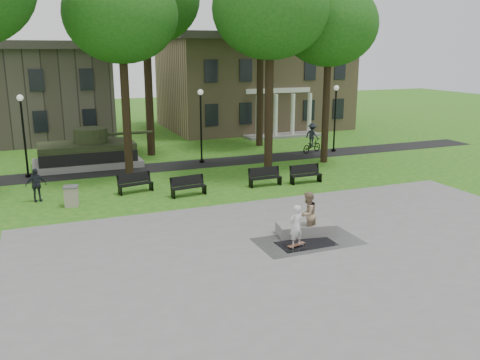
% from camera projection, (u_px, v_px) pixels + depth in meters
% --- Properties ---
extents(ground, '(120.00, 120.00, 0.00)m').
position_uv_depth(ground, '(278.00, 220.00, 21.89)').
color(ground, '#246016').
rests_on(ground, ground).
extents(plaza, '(22.00, 16.00, 0.02)m').
position_uv_depth(plaza, '(342.00, 264.00, 17.40)').
color(plaza, gray).
rests_on(plaza, ground).
extents(footpath, '(44.00, 2.60, 0.01)m').
position_uv_depth(footpath, '(196.00, 164.00, 32.67)').
color(footpath, black).
rests_on(footpath, ground).
extents(building_right, '(17.00, 12.00, 8.60)m').
position_uv_depth(building_right, '(253.00, 80.00, 47.79)').
color(building_right, '#9E8460').
rests_on(building_right, ground).
extents(building_left, '(15.00, 10.00, 7.20)m').
position_uv_depth(building_left, '(11.00, 95.00, 40.81)').
color(building_left, '#4C443D').
rests_on(building_left, ground).
extents(tree_1, '(6.20, 6.20, 11.63)m').
position_uv_depth(tree_1, '(121.00, 15.00, 27.47)').
color(tree_1, black).
rests_on(tree_1, ground).
extents(tree_2, '(6.60, 6.60, 12.16)m').
position_uv_depth(tree_2, '(270.00, 10.00, 28.48)').
color(tree_2, black).
rests_on(tree_2, ground).
extents(tree_3, '(6.00, 6.00, 11.19)m').
position_uv_depth(tree_3, '(329.00, 25.00, 31.19)').
color(tree_3, black).
rests_on(tree_3, ground).
extents(tree_5, '(6.40, 6.40, 12.44)m').
position_uv_depth(tree_5, '(261.00, 14.00, 36.67)').
color(tree_5, black).
rests_on(tree_5, ground).
extents(lamp_left, '(0.36, 0.36, 4.73)m').
position_uv_depth(lamp_left, '(23.00, 129.00, 28.62)').
color(lamp_left, black).
rests_on(lamp_left, ground).
extents(lamp_mid, '(0.36, 0.36, 4.73)m').
position_uv_depth(lamp_mid, '(201.00, 120.00, 32.43)').
color(lamp_mid, black).
rests_on(lamp_mid, ground).
extents(lamp_right, '(0.36, 0.36, 4.73)m').
position_uv_depth(lamp_right, '(335.00, 113.00, 36.05)').
color(lamp_right, black).
rests_on(lamp_right, ground).
extents(tank_monument, '(7.45, 3.40, 2.40)m').
position_uv_depth(tank_monument, '(88.00, 153.00, 31.91)').
color(tank_monument, gray).
rests_on(tank_monument, ground).
extents(puddle, '(2.20, 1.20, 0.00)m').
position_uv_depth(puddle, '(306.00, 244.00, 19.18)').
color(puddle, black).
rests_on(puddle, plaza).
extents(concrete_block, '(2.34, 1.36, 0.45)m').
position_uv_depth(concrete_block, '(305.00, 229.00, 20.14)').
color(concrete_block, gray).
rests_on(concrete_block, plaza).
extents(skateboard, '(0.80, 0.42, 0.07)m').
position_uv_depth(skateboard, '(296.00, 245.00, 18.94)').
color(skateboard, brown).
rests_on(skateboard, plaza).
extents(skateboarder, '(0.64, 0.49, 1.60)m').
position_uv_depth(skateboarder, '(296.00, 226.00, 18.77)').
color(skateboarder, silver).
rests_on(skateboarder, plaza).
extents(friend_watching, '(1.10, 1.03, 1.81)m').
position_uv_depth(friend_watching, '(308.00, 214.00, 19.78)').
color(friend_watching, '#9D8365').
rests_on(friend_watching, plaza).
extents(pedestrian_walker, '(1.02, 0.59, 1.64)m').
position_uv_depth(pedestrian_walker, '(36.00, 185.00, 24.44)').
color(pedestrian_walker, '#22252D').
rests_on(pedestrian_walker, ground).
extents(cyclist, '(2.00, 1.36, 2.11)m').
position_uv_depth(cyclist, '(312.00, 141.00, 36.15)').
color(cyclist, black).
rests_on(cyclist, ground).
extents(park_bench_0, '(1.85, 0.88, 1.00)m').
position_uv_depth(park_bench_0, '(135.00, 182.00, 26.10)').
color(park_bench_0, black).
rests_on(park_bench_0, ground).
extents(park_bench_1, '(1.84, 0.73, 1.00)m').
position_uv_depth(park_bench_1, '(188.00, 185.00, 25.51)').
color(park_bench_1, black).
rests_on(park_bench_1, ground).
extents(park_bench_2, '(1.80, 0.53, 1.00)m').
position_uv_depth(park_bench_2, '(265.00, 176.00, 27.36)').
color(park_bench_2, black).
rests_on(park_bench_2, ground).
extents(park_bench_3, '(1.80, 0.52, 1.00)m').
position_uv_depth(park_bench_3, '(305.00, 173.00, 27.99)').
color(park_bench_3, black).
rests_on(park_bench_3, ground).
extents(trash_bin, '(0.76, 0.76, 0.96)m').
position_uv_depth(trash_bin, '(71.00, 196.00, 23.80)').
color(trash_bin, '#A89C8A').
rests_on(trash_bin, ground).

